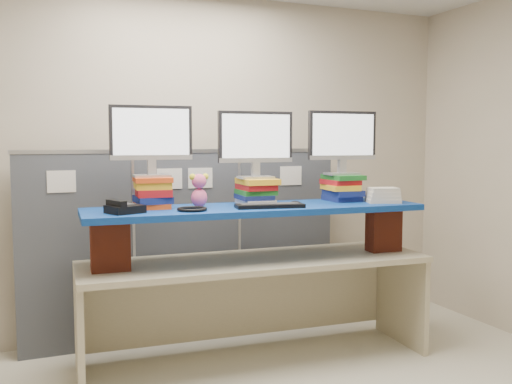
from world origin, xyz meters
name	(u,v)px	position (x,y,z in m)	size (l,w,h in m)	color
room	(282,179)	(0.00, 0.00, 1.40)	(5.00, 4.00, 2.80)	beige
cubicle_partition	(188,244)	(0.00, 1.78, 0.77)	(2.60, 0.06, 1.53)	#3D4148
desk	(256,280)	(0.31, 1.10, 0.60)	(2.52, 0.85, 0.75)	#C0B593
brick_pier_left	(110,245)	(-0.70, 1.11, 0.92)	(0.25, 0.13, 0.34)	maroon
brick_pier_right	(384,229)	(1.33, 1.00, 0.92)	(0.25, 0.13, 0.34)	maroon
blue_board	(256,209)	(0.31, 1.10, 1.11)	(2.40, 0.60, 0.04)	navy
book_stack_left	(153,192)	(-0.39, 1.27, 1.24)	(0.28, 0.31, 0.21)	#F04B16
book_stack_center	(256,191)	(0.36, 1.22, 1.23)	(0.27, 0.32, 0.19)	white
book_stack_right	(342,187)	(1.06, 1.18, 1.24)	(0.26, 0.32, 0.20)	navy
monitor_left	(151,136)	(-0.39, 1.26, 1.62)	(0.56, 0.17, 0.49)	#B0B1B6
monitor_center	(256,140)	(0.36, 1.22, 1.60)	(0.56, 0.17, 0.49)	#B0B1B6
monitor_right	(342,139)	(1.06, 1.18, 1.61)	(0.56, 0.17, 0.49)	#B0B1B6
keyboard	(270,206)	(0.36, 0.98, 1.15)	(0.49, 0.23, 0.03)	black
mouse	(296,203)	(0.57, 0.99, 1.15)	(0.07, 0.12, 0.04)	black
desk_phone	(124,208)	(-0.62, 1.05, 1.17)	(0.26, 0.25, 0.09)	black
headset	(192,209)	(-0.18, 1.01, 1.15)	(0.20, 0.20, 0.02)	black
plush_toy	(199,190)	(-0.08, 1.20, 1.25)	(0.14, 0.10, 0.23)	#F35C8C
binder_stack	(383,196)	(1.28, 0.95, 1.19)	(0.28, 0.25, 0.11)	beige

